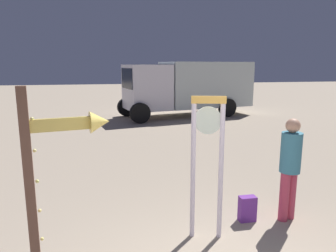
{
  "coord_description": "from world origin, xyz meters",
  "views": [
    {
      "loc": [
        -1.29,
        -2.52,
        2.51
      ],
      "look_at": [
        0.04,
        4.05,
        1.2
      ],
      "focal_mm": 33.39,
      "sensor_mm": 36.0,
      "label": 1
    }
  ],
  "objects_px": {
    "backpack": "(247,209)",
    "standing_clock": "(207,153)",
    "box_truck_near": "(190,86)",
    "person_near_clock": "(290,164)",
    "arrow_sign": "(57,160)"
  },
  "relations": [
    {
      "from": "backpack",
      "to": "standing_clock",
      "type": "bearing_deg",
      "value": -159.02
    },
    {
      "from": "standing_clock",
      "to": "backpack",
      "type": "bearing_deg",
      "value": 20.98
    },
    {
      "from": "standing_clock",
      "to": "backpack",
      "type": "distance_m",
      "value": 1.39
    },
    {
      "from": "box_truck_near",
      "to": "standing_clock",
      "type": "bearing_deg",
      "value": -104.13
    },
    {
      "from": "person_near_clock",
      "to": "box_truck_near",
      "type": "bearing_deg",
      "value": 83.14
    },
    {
      "from": "arrow_sign",
      "to": "backpack",
      "type": "relative_size",
      "value": 5.47
    },
    {
      "from": "person_near_clock",
      "to": "backpack",
      "type": "height_order",
      "value": "person_near_clock"
    },
    {
      "from": "box_truck_near",
      "to": "backpack",
      "type": "bearing_deg",
      "value": -100.38
    },
    {
      "from": "arrow_sign",
      "to": "person_near_clock",
      "type": "bearing_deg",
      "value": 13.56
    },
    {
      "from": "person_near_clock",
      "to": "backpack",
      "type": "distance_m",
      "value": 1.0
    },
    {
      "from": "standing_clock",
      "to": "backpack",
      "type": "height_order",
      "value": "standing_clock"
    },
    {
      "from": "backpack",
      "to": "arrow_sign",
      "type": "bearing_deg",
      "value": -161.82
    },
    {
      "from": "backpack",
      "to": "box_truck_near",
      "type": "relative_size",
      "value": 0.06
    },
    {
      "from": "standing_clock",
      "to": "person_near_clock",
      "type": "distance_m",
      "value": 1.53
    },
    {
      "from": "arrow_sign",
      "to": "person_near_clock",
      "type": "height_order",
      "value": "arrow_sign"
    }
  ]
}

